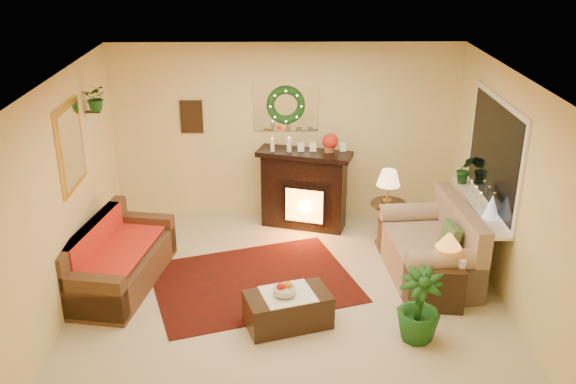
{
  "coord_description": "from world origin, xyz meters",
  "views": [
    {
      "loc": [
        -0.12,
        -6.68,
        4.06
      ],
      "look_at": [
        0.0,
        0.35,
        1.15
      ],
      "focal_mm": 40.0,
      "sensor_mm": 36.0,
      "label": 1
    }
  ],
  "objects_px": {
    "fireplace": "(304,191)",
    "coffee_table": "(288,308)",
    "sofa": "(119,252)",
    "end_table_square": "(444,284)",
    "loveseat": "(429,244)",
    "side_table_round": "(387,222)"
  },
  "relations": [
    {
      "from": "loveseat",
      "to": "end_table_square",
      "type": "xyz_separation_m",
      "value": [
        0.03,
        -0.72,
        -0.15
      ]
    },
    {
      "from": "side_table_round",
      "to": "sofa",
      "type": "bearing_deg",
      "value": -163.34
    },
    {
      "from": "loveseat",
      "to": "end_table_square",
      "type": "relative_size",
      "value": 3.03
    },
    {
      "from": "loveseat",
      "to": "end_table_square",
      "type": "height_order",
      "value": "loveseat"
    },
    {
      "from": "sofa",
      "to": "fireplace",
      "type": "xyz_separation_m",
      "value": [
        2.3,
        1.62,
        0.12
      ]
    },
    {
      "from": "sofa",
      "to": "end_table_square",
      "type": "xyz_separation_m",
      "value": [
        3.82,
        -0.54,
        -0.16
      ]
    },
    {
      "from": "loveseat",
      "to": "coffee_table",
      "type": "relative_size",
      "value": 1.76
    },
    {
      "from": "loveseat",
      "to": "fireplace",
      "type": "bearing_deg",
      "value": 131.51
    },
    {
      "from": "sofa",
      "to": "end_table_square",
      "type": "height_order",
      "value": "sofa"
    },
    {
      "from": "sofa",
      "to": "coffee_table",
      "type": "height_order",
      "value": "sofa"
    },
    {
      "from": "sofa",
      "to": "fireplace",
      "type": "bearing_deg",
      "value": 45.28
    },
    {
      "from": "sofa",
      "to": "coffee_table",
      "type": "bearing_deg",
      "value": -14.27
    },
    {
      "from": "fireplace",
      "to": "end_table_square",
      "type": "relative_size",
      "value": 2.23
    },
    {
      "from": "loveseat",
      "to": "side_table_round",
      "type": "relative_size",
      "value": 2.59
    },
    {
      "from": "fireplace",
      "to": "coffee_table",
      "type": "bearing_deg",
      "value": -79.23
    },
    {
      "from": "sofa",
      "to": "loveseat",
      "type": "relative_size",
      "value": 1.13
    },
    {
      "from": "sofa",
      "to": "coffee_table",
      "type": "xyz_separation_m",
      "value": [
        2.02,
        -0.91,
        -0.22
      ]
    },
    {
      "from": "loveseat",
      "to": "coffee_table",
      "type": "height_order",
      "value": "loveseat"
    },
    {
      "from": "end_table_square",
      "to": "loveseat",
      "type": "bearing_deg",
      "value": 92.42
    },
    {
      "from": "end_table_square",
      "to": "coffee_table",
      "type": "bearing_deg",
      "value": -168.35
    },
    {
      "from": "fireplace",
      "to": "end_table_square",
      "type": "distance_m",
      "value": 2.66
    },
    {
      "from": "loveseat",
      "to": "side_table_round",
      "type": "distance_m",
      "value": 0.93
    }
  ]
}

